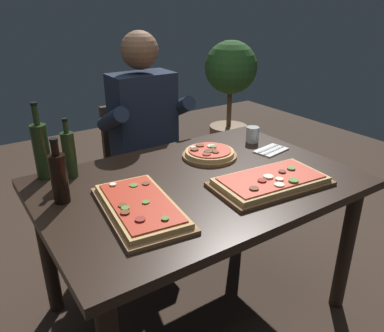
{
  "coord_description": "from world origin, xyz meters",
  "views": [
    {
      "loc": [
        -0.9,
        -1.28,
        1.49
      ],
      "look_at": [
        0.0,
        0.05,
        0.79
      ],
      "focal_mm": 35.83,
      "sensor_mm": 36.0,
      "label": 1
    }
  ],
  "objects_px": {
    "pizza_rectangular_front": "(271,181)",
    "potted_plant_corner": "(230,94)",
    "wine_bottle_dark": "(59,177)",
    "seated_diner": "(147,131)",
    "diner_chair": "(140,163)",
    "vinegar_bottle_green": "(41,150)",
    "pizza_rectangular_left": "(140,207)",
    "dining_table": "(198,198)",
    "oil_bottle_amber": "(69,154)",
    "tumbler_near_camera": "(252,135)",
    "pizza_round_far": "(210,153)"
  },
  "relations": [
    {
      "from": "pizza_rectangular_front",
      "to": "potted_plant_corner",
      "type": "xyz_separation_m",
      "value": [
        1.11,
        1.64,
        -0.07
      ]
    },
    {
      "from": "wine_bottle_dark",
      "to": "seated_diner",
      "type": "relative_size",
      "value": 0.2
    },
    {
      "from": "diner_chair",
      "to": "vinegar_bottle_green",
      "type": "bearing_deg",
      "value": -147.54
    },
    {
      "from": "pizza_rectangular_left",
      "to": "pizza_rectangular_front",
      "type": "bearing_deg",
      "value": -11.9
    },
    {
      "from": "wine_bottle_dark",
      "to": "diner_chair",
      "type": "xyz_separation_m",
      "value": [
        0.7,
        0.71,
        -0.36
      ]
    },
    {
      "from": "dining_table",
      "to": "wine_bottle_dark",
      "type": "relative_size",
      "value": 5.2
    },
    {
      "from": "wine_bottle_dark",
      "to": "potted_plant_corner",
      "type": "relative_size",
      "value": 0.23
    },
    {
      "from": "oil_bottle_amber",
      "to": "diner_chair",
      "type": "relative_size",
      "value": 0.32
    },
    {
      "from": "oil_bottle_amber",
      "to": "diner_chair",
      "type": "distance_m",
      "value": 0.85
    },
    {
      "from": "pizza_rectangular_front",
      "to": "potted_plant_corner",
      "type": "distance_m",
      "value": 1.98
    },
    {
      "from": "vinegar_bottle_green",
      "to": "diner_chair",
      "type": "xyz_separation_m",
      "value": [
        0.69,
        0.44,
        -0.39
      ]
    },
    {
      "from": "oil_bottle_amber",
      "to": "tumbler_near_camera",
      "type": "height_order",
      "value": "oil_bottle_amber"
    },
    {
      "from": "pizza_rectangular_front",
      "to": "pizza_rectangular_left",
      "type": "xyz_separation_m",
      "value": [
        -0.57,
        0.12,
        -0.0
      ]
    },
    {
      "from": "pizza_round_far",
      "to": "potted_plant_corner",
      "type": "relative_size",
      "value": 0.24
    },
    {
      "from": "dining_table",
      "to": "pizza_rectangular_front",
      "type": "height_order",
      "value": "pizza_rectangular_front"
    },
    {
      "from": "dining_table",
      "to": "seated_diner",
      "type": "height_order",
      "value": "seated_diner"
    },
    {
      "from": "pizza_round_far",
      "to": "wine_bottle_dark",
      "type": "xyz_separation_m",
      "value": [
        -0.77,
        -0.05,
        0.09
      ]
    },
    {
      "from": "vinegar_bottle_green",
      "to": "seated_diner",
      "type": "xyz_separation_m",
      "value": [
        0.69,
        0.32,
        -0.13
      ]
    },
    {
      "from": "oil_bottle_amber",
      "to": "pizza_rectangular_left",
      "type": "bearing_deg",
      "value": -75.67
    },
    {
      "from": "tumbler_near_camera",
      "to": "pizza_rectangular_left",
      "type": "bearing_deg",
      "value": -158.87
    },
    {
      "from": "dining_table",
      "to": "pizza_round_far",
      "type": "height_order",
      "value": "pizza_round_far"
    },
    {
      "from": "oil_bottle_amber",
      "to": "seated_diner",
      "type": "height_order",
      "value": "seated_diner"
    },
    {
      "from": "pizza_round_far",
      "to": "vinegar_bottle_green",
      "type": "height_order",
      "value": "vinegar_bottle_green"
    },
    {
      "from": "seated_diner",
      "to": "pizza_rectangular_front",
      "type": "bearing_deg",
      "value": -83.97
    },
    {
      "from": "pizza_rectangular_front",
      "to": "wine_bottle_dark",
      "type": "distance_m",
      "value": 0.88
    },
    {
      "from": "tumbler_near_camera",
      "to": "oil_bottle_amber",
      "type": "bearing_deg",
      "value": 173.28
    },
    {
      "from": "pizza_rectangular_left",
      "to": "wine_bottle_dark",
      "type": "xyz_separation_m",
      "value": [
        -0.23,
        0.25,
        0.09
      ]
    },
    {
      "from": "tumbler_near_camera",
      "to": "diner_chair",
      "type": "distance_m",
      "value": 0.8
    },
    {
      "from": "wine_bottle_dark",
      "to": "diner_chair",
      "type": "distance_m",
      "value": 1.06
    },
    {
      "from": "oil_bottle_amber",
      "to": "wine_bottle_dark",
      "type": "bearing_deg",
      "value": -116.86
    },
    {
      "from": "dining_table",
      "to": "tumbler_near_camera",
      "type": "height_order",
      "value": "tumbler_near_camera"
    },
    {
      "from": "diner_chair",
      "to": "potted_plant_corner",
      "type": "distance_m",
      "value": 1.35
    },
    {
      "from": "dining_table",
      "to": "diner_chair",
      "type": "height_order",
      "value": "diner_chair"
    },
    {
      "from": "diner_chair",
      "to": "pizza_rectangular_front",
      "type": "bearing_deg",
      "value": -84.64
    },
    {
      "from": "pizza_rectangular_front",
      "to": "vinegar_bottle_green",
      "type": "distance_m",
      "value": 1.03
    },
    {
      "from": "vinegar_bottle_green",
      "to": "seated_diner",
      "type": "relative_size",
      "value": 0.26
    },
    {
      "from": "diner_chair",
      "to": "seated_diner",
      "type": "xyz_separation_m",
      "value": [
        0.0,
        -0.12,
        0.26
      ]
    },
    {
      "from": "dining_table",
      "to": "potted_plant_corner",
      "type": "relative_size",
      "value": 1.2
    },
    {
      "from": "pizza_rectangular_front",
      "to": "seated_diner",
      "type": "xyz_separation_m",
      "value": [
        -0.1,
        0.96,
        -0.02
      ]
    },
    {
      "from": "dining_table",
      "to": "pizza_rectangular_left",
      "type": "xyz_separation_m",
      "value": [
        -0.34,
        -0.1,
        0.11
      ]
    },
    {
      "from": "pizza_rectangular_left",
      "to": "oil_bottle_amber",
      "type": "xyz_separation_m",
      "value": [
        -0.12,
        0.46,
        0.09
      ]
    },
    {
      "from": "pizza_rectangular_left",
      "to": "wine_bottle_dark",
      "type": "relative_size",
      "value": 1.94
    },
    {
      "from": "pizza_round_far",
      "to": "diner_chair",
      "type": "bearing_deg",
      "value": 96.38
    },
    {
      "from": "dining_table",
      "to": "vinegar_bottle_green",
      "type": "distance_m",
      "value": 0.74
    },
    {
      "from": "oil_bottle_amber",
      "to": "seated_diner",
      "type": "distance_m",
      "value": 0.71
    },
    {
      "from": "tumbler_near_camera",
      "to": "diner_chair",
      "type": "xyz_separation_m",
      "value": [
        -0.41,
        0.62,
        -0.29
      ]
    },
    {
      "from": "vinegar_bottle_green",
      "to": "potted_plant_corner",
      "type": "distance_m",
      "value": 2.16
    },
    {
      "from": "potted_plant_corner",
      "to": "pizza_round_far",
      "type": "bearing_deg",
      "value": -132.84
    },
    {
      "from": "seated_diner",
      "to": "potted_plant_corner",
      "type": "height_order",
      "value": "seated_diner"
    },
    {
      "from": "oil_bottle_amber",
      "to": "potted_plant_corner",
      "type": "height_order",
      "value": "potted_plant_corner"
    }
  ]
}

